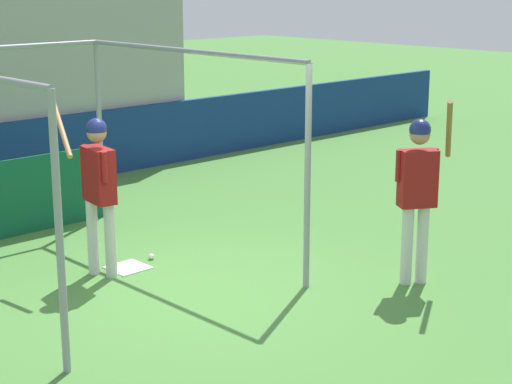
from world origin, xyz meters
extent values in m
plane|color=#477F38|center=(0.00, 0.00, 0.00)|extent=(60.00, 60.00, 0.00)
cube|color=#1E6B3D|center=(0.83, 6.03, 1.19)|extent=(0.45, 0.40, 0.10)
cube|color=#1E6B3D|center=(1.38, 6.03, 1.19)|extent=(0.45, 0.40, 0.10)
cube|color=#1E6B3D|center=(1.38, 6.21, 1.42)|extent=(0.45, 0.06, 0.40)
cube|color=#1E6B3D|center=(1.92, 6.03, 1.19)|extent=(0.45, 0.40, 0.10)
cube|color=#1E6B3D|center=(1.92, 6.21, 1.42)|extent=(0.45, 0.06, 0.40)
cube|color=#1E6B3D|center=(2.48, 6.03, 1.19)|extent=(0.45, 0.40, 0.10)
cube|color=#1E6B3D|center=(2.48, 6.21, 1.42)|extent=(0.45, 0.06, 0.40)
cube|color=#1E6B3D|center=(3.03, 6.03, 1.19)|extent=(0.45, 0.40, 0.10)
cube|color=#1E6B3D|center=(3.03, 6.21, 1.42)|extent=(0.45, 0.06, 0.40)
cube|color=#1E6B3D|center=(3.58, 6.03, 1.19)|extent=(0.45, 0.40, 0.10)
cube|color=#1E6B3D|center=(3.58, 6.21, 1.42)|extent=(0.45, 0.06, 0.40)
cube|color=#1E6B3D|center=(1.38, 6.83, 1.59)|extent=(0.45, 0.40, 0.10)
cube|color=#1E6B3D|center=(1.38, 7.01, 1.82)|extent=(0.45, 0.06, 0.40)
cube|color=#1E6B3D|center=(1.92, 6.83, 1.59)|extent=(0.45, 0.40, 0.10)
cube|color=#1E6B3D|center=(1.92, 7.01, 1.82)|extent=(0.45, 0.06, 0.40)
cube|color=#1E6B3D|center=(2.48, 6.83, 1.59)|extent=(0.45, 0.40, 0.10)
cube|color=#1E6B3D|center=(2.48, 7.01, 1.82)|extent=(0.45, 0.06, 0.40)
cube|color=#1E6B3D|center=(3.03, 6.83, 1.59)|extent=(0.45, 0.40, 0.10)
cube|color=#1E6B3D|center=(3.03, 7.01, 1.82)|extent=(0.45, 0.06, 0.40)
cube|color=#1E6B3D|center=(3.58, 6.83, 1.59)|extent=(0.45, 0.40, 0.10)
cube|color=#1E6B3D|center=(3.58, 7.01, 1.82)|extent=(0.45, 0.06, 0.40)
cube|color=#1E6B3D|center=(1.92, 7.63, 1.99)|extent=(0.45, 0.40, 0.10)
cube|color=#1E6B3D|center=(1.92, 7.81, 2.22)|extent=(0.45, 0.06, 0.40)
cube|color=#1E6B3D|center=(2.48, 7.63, 1.99)|extent=(0.45, 0.40, 0.10)
cube|color=#1E6B3D|center=(2.48, 7.81, 2.22)|extent=(0.45, 0.06, 0.40)
cube|color=#1E6B3D|center=(3.03, 7.63, 1.99)|extent=(0.45, 0.40, 0.10)
cube|color=#1E6B3D|center=(3.03, 7.81, 2.22)|extent=(0.45, 0.06, 0.40)
cube|color=#1E6B3D|center=(3.58, 7.63, 1.99)|extent=(0.45, 0.40, 0.10)
cube|color=#1E6B3D|center=(3.58, 7.81, 2.22)|extent=(0.45, 0.06, 0.40)
cube|color=#1E6B3D|center=(2.48, 8.43, 2.39)|extent=(0.45, 0.40, 0.10)
cube|color=#1E6B3D|center=(2.48, 8.61, 2.62)|extent=(0.45, 0.06, 0.40)
cube|color=#1E6B3D|center=(3.03, 8.43, 2.39)|extent=(0.45, 0.40, 0.10)
cube|color=#1E6B3D|center=(3.03, 8.61, 2.62)|extent=(0.45, 0.06, 0.40)
cube|color=#1E6B3D|center=(3.58, 8.43, 2.39)|extent=(0.45, 0.40, 0.10)
cube|color=#1E6B3D|center=(3.58, 8.61, 2.62)|extent=(0.45, 0.06, 0.40)
cube|color=#1E6B3D|center=(3.03, 9.23, 2.79)|extent=(0.45, 0.40, 0.10)
cube|color=#1E6B3D|center=(3.58, 9.23, 2.79)|extent=(0.45, 0.40, 0.10)
cylinder|color=gray|center=(-2.10, -0.70, 1.25)|extent=(0.07, 0.07, 2.51)
cylinder|color=gray|center=(0.97, -0.70, 1.25)|extent=(0.07, 0.07, 2.51)
cylinder|color=gray|center=(0.97, 3.35, 1.25)|extent=(0.07, 0.07, 2.51)
cylinder|color=gray|center=(0.97, 1.32, 2.51)|extent=(0.06, 4.05, 0.06)
cube|color=#0F5133|center=(-0.57, 3.33, 0.53)|extent=(3.00, 0.03, 1.05)
cube|color=white|center=(-0.11, 1.21, 0.01)|extent=(0.44, 0.44, 0.02)
cylinder|color=silver|center=(-0.42, 1.09, 0.44)|extent=(0.15, 0.15, 0.89)
cylinder|color=silver|center=(-0.51, 1.32, 0.44)|extent=(0.15, 0.15, 0.89)
cube|color=maroon|center=(-0.46, 1.21, 1.20)|extent=(0.29, 0.51, 0.63)
sphere|color=#A37556|center=(-0.46, 1.21, 1.69)|extent=(0.22, 0.22, 0.22)
sphere|color=navy|center=(-0.46, 1.21, 1.74)|extent=(0.23, 0.23, 0.23)
cylinder|color=maroon|center=(-0.54, 0.96, 1.34)|extent=(0.08, 0.08, 0.35)
cylinder|color=maroon|center=(-0.46, 1.46, 1.34)|extent=(0.08, 0.08, 0.35)
cylinder|color=#AD7F4C|center=(-0.72, 1.53, 1.71)|extent=(0.29, 0.72, 0.54)
sphere|color=#AD7F4C|center=(-0.38, 1.41, 1.47)|extent=(0.08, 0.08, 0.08)
cylinder|color=silver|center=(1.88, -1.40, 0.45)|extent=(0.18, 0.18, 0.90)
cylinder|color=silver|center=(2.03, -1.49, 0.45)|extent=(0.18, 0.18, 0.90)
cube|color=maroon|center=(1.96, -1.44, 1.22)|extent=(0.46, 0.40, 0.64)
sphere|color=#A37556|center=(1.96, -1.44, 1.72)|extent=(0.23, 0.23, 0.23)
sphere|color=navy|center=(1.96, -1.44, 1.77)|extent=(0.24, 0.24, 0.24)
cylinder|color=maroon|center=(1.80, -1.30, 1.37)|extent=(0.10, 0.10, 0.35)
cylinder|color=maroon|center=(2.16, -1.52, 1.37)|extent=(0.10, 0.10, 0.35)
cylinder|color=brown|center=(2.24, -1.62, 1.76)|extent=(0.47, 0.34, 0.71)
sphere|color=brown|center=(2.11, -1.42, 1.43)|extent=(0.08, 0.08, 0.08)
sphere|color=white|center=(0.29, 1.28, 0.04)|extent=(0.07, 0.07, 0.07)
camera|label=1|loc=(-5.66, -6.88, 3.39)|focal=60.00mm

